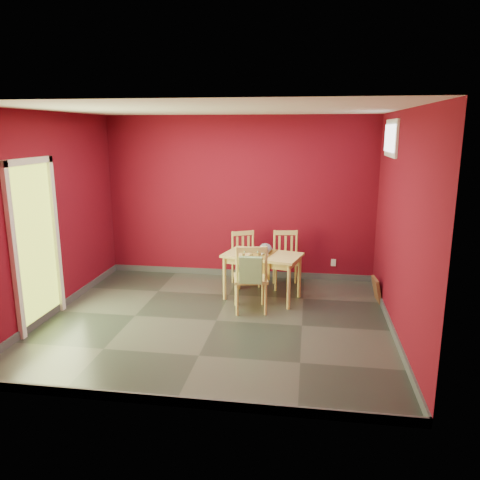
# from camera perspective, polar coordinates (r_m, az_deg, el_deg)

# --- Properties ---
(ground) EXTENTS (4.50, 4.50, 0.00)m
(ground) POSITION_cam_1_polar(r_m,az_deg,el_deg) (6.28, -2.90, -9.78)
(ground) COLOR #2D342D
(ground) RESTS_ON ground
(room_shell) EXTENTS (4.50, 4.50, 4.50)m
(room_shell) POSITION_cam_1_polar(r_m,az_deg,el_deg) (6.26, -2.91, -9.35)
(room_shell) COLOR #600917
(room_shell) RESTS_ON ground
(doorway) EXTENTS (0.06, 1.01, 2.13)m
(doorway) POSITION_cam_1_polar(r_m,az_deg,el_deg) (6.40, -23.73, 0.11)
(doorway) COLOR #B7D838
(doorway) RESTS_ON ground
(window) EXTENTS (0.05, 0.90, 0.50)m
(window) POSITION_cam_1_polar(r_m,az_deg,el_deg) (6.75, 17.93, 11.73)
(window) COLOR white
(window) RESTS_ON room_shell
(outlet_plate) EXTENTS (0.08, 0.02, 0.12)m
(outlet_plate) POSITION_cam_1_polar(r_m,az_deg,el_deg) (7.96, 11.32, -2.72)
(outlet_plate) COLOR silver
(outlet_plate) RESTS_ON room_shell
(dining_table) EXTENTS (1.22, 0.90, 0.69)m
(dining_table) POSITION_cam_1_polar(r_m,az_deg,el_deg) (6.89, 2.75, -2.40)
(dining_table) COLOR #DCC366
(dining_table) RESTS_ON ground
(table_runner) EXTENTS (0.42, 0.65, 0.30)m
(table_runner) POSITION_cam_1_polar(r_m,az_deg,el_deg) (6.78, 2.67, -2.29)
(table_runner) COLOR olive
(table_runner) RESTS_ON dining_table
(chair_far_left) EXTENTS (0.54, 0.54, 0.86)m
(chair_far_left) POSITION_cam_1_polar(r_m,az_deg,el_deg) (7.55, 0.63, -2.22)
(chair_far_left) COLOR #DCC366
(chair_far_left) RESTS_ON ground
(chair_far_right) EXTENTS (0.48, 0.48, 0.89)m
(chair_far_right) POSITION_cam_1_polar(r_m,az_deg,el_deg) (7.49, 5.63, -2.30)
(chair_far_right) COLOR #DCC366
(chair_far_right) RESTS_ON ground
(chair_near) EXTENTS (0.53, 0.53, 0.96)m
(chair_near) POSITION_cam_1_polar(r_m,az_deg,el_deg) (6.42, 1.31, -4.58)
(chair_near) COLOR #DCC366
(chair_near) RESTS_ON ground
(tote_bag) EXTENTS (0.30, 0.18, 0.42)m
(tote_bag) POSITION_cam_1_polar(r_m,az_deg,el_deg) (6.15, 1.33, -3.67)
(tote_bag) COLOR #769C63
(tote_bag) RESTS_ON chair_near
(cat) EXTENTS (0.24, 0.41, 0.19)m
(cat) POSITION_cam_1_polar(r_m,az_deg,el_deg) (6.89, 3.11, -0.83)
(cat) COLOR slate
(cat) RESTS_ON table_runner
(picture_frame) EXTENTS (0.14, 0.35, 0.35)m
(picture_frame) POSITION_cam_1_polar(r_m,az_deg,el_deg) (7.19, 16.31, -5.82)
(picture_frame) COLOR brown
(picture_frame) RESTS_ON ground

